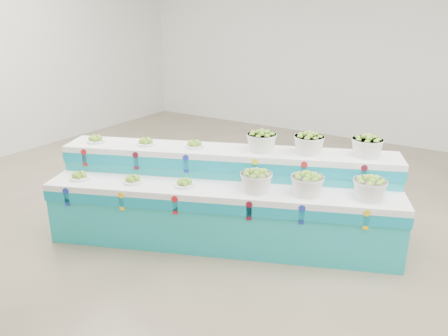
# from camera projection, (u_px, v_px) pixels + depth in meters

# --- Properties ---
(ground) EXTENTS (10.00, 10.00, 0.00)m
(ground) POSITION_uv_depth(u_px,v_px,m) (222.00, 231.00, 5.41)
(ground) COLOR brown
(ground) RESTS_ON ground
(back_wall) EXTENTS (10.00, 0.00, 10.00)m
(back_wall) POSITION_uv_depth(u_px,v_px,m) (358.00, 40.00, 8.73)
(back_wall) COLOR silver
(back_wall) RESTS_ON ground
(display_stand) EXTENTS (4.03, 2.41, 1.02)m
(display_stand) POSITION_uv_depth(u_px,v_px,m) (224.00, 197.00, 5.11)
(display_stand) COLOR #1DAAB0
(display_stand) RESTS_ON ground
(plate_lower_left) EXTENTS (0.29, 0.29, 0.09)m
(plate_lower_left) POSITION_uv_depth(u_px,v_px,m) (79.00, 175.00, 5.07)
(plate_lower_left) COLOR white
(plate_lower_left) RESTS_ON display_stand
(plate_lower_mid) EXTENTS (0.29, 0.29, 0.09)m
(plate_lower_mid) POSITION_uv_depth(u_px,v_px,m) (133.00, 179.00, 4.96)
(plate_lower_mid) COLOR white
(plate_lower_mid) RESTS_ON display_stand
(plate_lower_right) EXTENTS (0.29, 0.29, 0.09)m
(plate_lower_right) POSITION_uv_depth(u_px,v_px,m) (184.00, 182.00, 4.86)
(plate_lower_right) COLOR white
(plate_lower_right) RESTS_ON display_stand
(basket_lower_left) EXTENTS (0.45, 0.45, 0.24)m
(basket_lower_left) POSITION_uv_depth(u_px,v_px,m) (256.00, 180.00, 4.71)
(basket_lower_left) COLOR silver
(basket_lower_left) RESTS_ON display_stand
(basket_lower_mid) EXTENTS (0.45, 0.45, 0.24)m
(basket_lower_mid) POSITION_uv_depth(u_px,v_px,m) (307.00, 184.00, 4.62)
(basket_lower_mid) COLOR silver
(basket_lower_mid) RESTS_ON display_stand
(basket_lower_right) EXTENTS (0.45, 0.45, 0.24)m
(basket_lower_right) POSITION_uv_depth(u_px,v_px,m) (370.00, 188.00, 4.51)
(basket_lower_right) COLOR silver
(basket_lower_right) RESTS_ON display_stand
(plate_upper_left) EXTENTS (0.29, 0.29, 0.09)m
(plate_upper_left) POSITION_uv_depth(u_px,v_px,m) (96.00, 139.00, 5.42)
(plate_upper_left) COLOR white
(plate_upper_left) RESTS_ON display_stand
(plate_upper_mid) EXTENTS (0.29, 0.29, 0.09)m
(plate_upper_mid) POSITION_uv_depth(u_px,v_px,m) (146.00, 141.00, 5.31)
(plate_upper_mid) COLOR white
(plate_upper_mid) RESTS_ON display_stand
(plate_upper_right) EXTENTS (0.29, 0.29, 0.09)m
(plate_upper_right) POSITION_uv_depth(u_px,v_px,m) (194.00, 144.00, 5.21)
(plate_upper_right) COLOR white
(plate_upper_right) RESTS_ON display_stand
(basket_upper_left) EXTENTS (0.45, 0.45, 0.24)m
(basket_upper_left) POSITION_uv_depth(u_px,v_px,m) (261.00, 141.00, 5.06)
(basket_upper_left) COLOR silver
(basket_upper_left) RESTS_ON display_stand
(basket_upper_mid) EXTENTS (0.45, 0.45, 0.24)m
(basket_upper_mid) POSITION_uv_depth(u_px,v_px,m) (309.00, 143.00, 4.97)
(basket_upper_mid) COLOR silver
(basket_upper_mid) RESTS_ON display_stand
(basket_upper_right) EXTENTS (0.45, 0.45, 0.24)m
(basket_upper_right) POSITION_uv_depth(u_px,v_px,m) (367.00, 146.00, 4.86)
(basket_upper_right) COLOR silver
(basket_upper_right) RESTS_ON display_stand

